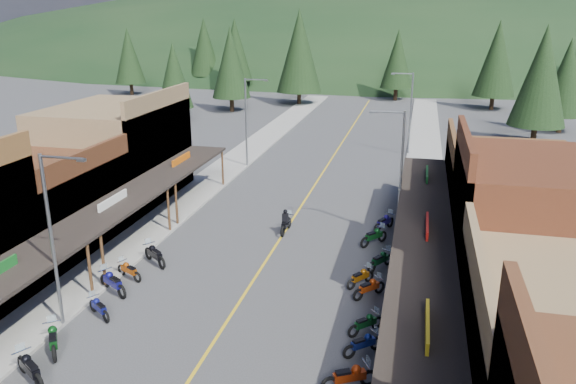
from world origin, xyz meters
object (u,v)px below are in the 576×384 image
Objects in this scene: shop_east_3 at (507,191)px; bike_west_3 at (30,367)px; streetlight_1 at (247,118)px; pedestrian_east_b at (411,214)px; shop_east_2 at (536,231)px; streetlight_3 at (409,110)px; pine_2 at (299,51)px; rider_on_bike at (286,223)px; bike_west_6 at (113,281)px; bike_east_10 at (374,235)px; bike_west_5 at (99,307)px; pine_7 at (204,47)px; shop_west_3 at (118,153)px; pedestrian_east_a at (412,316)px; shop_west_2 at (37,207)px; pine_4 at (497,58)px; pine_11 at (542,76)px; bike_east_4 at (350,376)px; pine_10 at (231,63)px; bike_east_6 at (366,323)px; bike_east_7 at (369,287)px; streetlight_2 at (399,169)px; streetlight_0 at (54,234)px; bike_east_9 at (380,259)px; bike_west_4 at (53,338)px; pine_0 at (129,56)px; bike_east_8 at (360,276)px; bike_east_11 at (384,222)px; bike_west_8 at (155,254)px; bike_west_7 at (129,270)px.

shop_east_3 is 28.91m from bike_west_3.
streetlight_1 is 19.44m from pedestrian_east_b.
shop_east_2 is 1.36× the size of streetlight_3.
shop_east_3 is at bearing -63.04° from pine_2.
rider_on_bike is at bearing -106.71° from streetlight_3.
pine_2 is at bearing 34.09° from bike_west_6.
bike_west_3 is 1.04× the size of bike_east_10.
bike_west_5 is (-12.83, -34.97, -3.92)m from streetlight_3.
bike_east_10 is (15.77, -51.52, -7.37)m from pine_2.
streetlight_3 is at bearing -49.74° from pine_7.
shop_west_3 is 6.84× the size of pedestrian_east_a.
shop_west_2 is 0.87× the size of pine_4.
pine_11 is 43.34m from pedestrian_east_a.
pine_2 is at bearing 165.35° from bike_east_4.
bike_west_5 is 14.21m from pedestrian_east_a.
pine_4 reaches higher than shop_west_3.
pine_11 is (38.00, -12.00, 0.40)m from pine_10.
bike_west_3 is 13.69m from bike_east_6.
bike_west_5 is 12.91m from bike_east_7.
shop_east_2 is 4.99× the size of bike_east_4.
streetlight_3 is at bearing 90.00° from streetlight_2.
streetlight_3 is at bearing 103.57° from shop_east_2.
shop_west_3 is at bearing -171.60° from bike_east_6.
streetlight_0 is at bearing -111.12° from streetlight_3.
streetlight_0 is 28.00m from streetlight_1.
bike_east_9 is at bearing -62.48° from pine_10.
rider_on_bike is at bearing -108.72° from pine_4.
bike_east_7 is at bearing -95.89° from streetlight_2.
bike_west_3 is at bearing -69.45° from shop_west_3.
streetlight_2 is 52.91m from pine_2.
shop_west_3 is 4.90× the size of bike_west_4.
pine_2 is 61.27m from bike_west_6.
bike_east_8 is (45.56, -61.06, -5.94)m from pine_0.
pine_2 is 6.36× the size of rider_on_bike.
shop_east_2 is 15.02m from rider_on_bike.
bike_east_7 is 9.13m from bike_east_11.
pine_10 reaches higher than pine_0.
shop_east_2 is 4.80× the size of bike_west_8.
shop_west_3 is 25.11m from bike_east_6.
pine_2 is at bearing 35.27° from bike_west_3.
pedestrian_east_b is (17.87, -48.08, -7.02)m from pine_2.
bike_east_11 is 1.34× the size of pedestrian_east_b.
bike_east_11 reaches higher than bike_west_7.
streetlight_0 reaches higher than bike_west_3.
bike_west_7 is at bearing -145.88° from streetlight_2.
rider_on_bike is (7.06, 13.21, -3.80)m from streetlight_0.
bike_west_4 is 1.02× the size of bike_east_11.
shop_east_3 is 4.95× the size of rider_on_bike.
pine_10 is at bearing 129.37° from shop_east_3.
pedestrian_east_b is at bearing 111.69° from bike_east_9.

